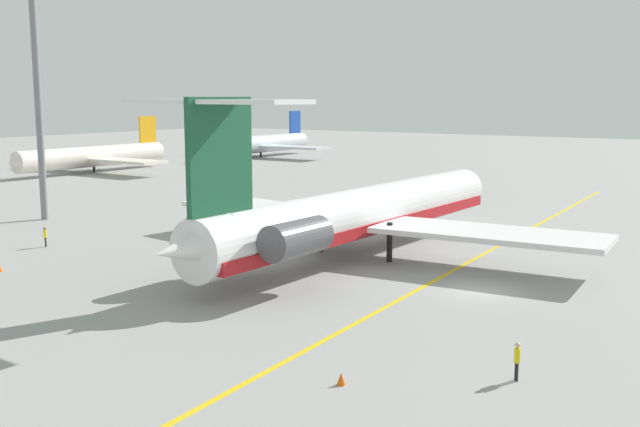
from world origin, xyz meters
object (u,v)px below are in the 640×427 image
ground_crew_near_tail (517,356)px  light_mast (37,74)px  airliner_far_right (258,144)px  safety_cone_nose (341,379)px  safety_cone_tail (378,205)px  safety_cone_wingtip (0,268)px  main_jetliner (355,214)px  ground_crew_near_nose (45,234)px  airliner_mid_right (89,157)px

ground_crew_near_tail → light_mast: 57.86m
airliner_far_right → safety_cone_nose: size_ratio=55.95×
airliner_far_right → light_mast: 79.41m
safety_cone_tail → safety_cone_wingtip: bearing=170.1°
main_jetliner → safety_cone_tail: bearing=27.2°
ground_crew_near_nose → light_mast: size_ratio=0.06×
ground_crew_near_tail → safety_cone_nose: (-4.58, 6.13, -0.83)m
ground_crew_near_tail → light_mast: light_mast is taller
main_jetliner → safety_cone_nose: 26.15m
ground_crew_near_nose → safety_cone_wingtip: (-7.30, -4.67, -0.79)m
main_jetliner → airliner_far_right: 95.86m
main_jetliner → airliner_mid_right: bearing=67.6°
safety_cone_nose → safety_cone_wingtip: same height
ground_crew_near_tail → safety_cone_wingtip: 37.28m
airliner_far_right → ground_crew_near_tail: (-88.89, -83.43, -1.62)m
main_jetliner → airliner_mid_right: main_jetliner is taller
airliner_far_right → safety_cone_tail: bearing=48.0°
light_mast → safety_cone_nose: bearing=-113.4°
safety_cone_wingtip → safety_cone_tail: size_ratio=1.00×
main_jetliner → airliner_mid_right: 75.57m
airliner_mid_right → ground_crew_near_tail: airliner_mid_right is taller
airliner_far_right → safety_cone_nose: (-93.47, -77.30, -2.44)m
safety_cone_wingtip → safety_cone_tail: 42.60m
main_jetliner → ground_crew_near_nose: bearing=117.4°
ground_crew_near_tail → safety_cone_nose: bearing=172.5°
ground_crew_near_nose → light_mast: light_mast is taller
safety_cone_nose → safety_cone_wingtip: 31.47m
ground_crew_near_nose → safety_cone_nose: ground_crew_near_nose is taller
ground_crew_near_nose → ground_crew_near_tail: 42.57m
ground_crew_near_nose → main_jetliner: bearing=167.2°
safety_cone_wingtip → light_mast: light_mast is taller
airliner_mid_right → safety_cone_tail: 58.13m
main_jetliner → airliner_far_right: main_jetliner is taller
main_jetliner → airliner_far_right: (70.83, 64.58, -0.61)m
ground_crew_near_tail → ground_crew_near_nose: bearing=125.9°
ground_crew_near_tail → main_jetliner: bearing=91.9°
main_jetliner → safety_cone_nose: size_ratio=76.26×
airliner_mid_right → safety_cone_nose: 97.81m
airliner_mid_right → safety_cone_tail: bearing=83.2°
airliner_mid_right → airliner_far_right: (39.22, -4.05, 0.11)m
ground_crew_near_nose → ground_crew_near_tail: bearing=132.3°
ground_crew_near_nose → ground_crew_near_tail: ground_crew_near_tail is taller
safety_cone_wingtip → light_mast: 27.20m
airliner_far_right → safety_cone_tail: (-46.96, -53.51, -2.44)m
airliner_mid_right → airliner_far_right: 39.43m
airliner_mid_right → safety_cone_wingtip: size_ratio=53.79×
airliner_far_right → safety_cone_nose: bearing=38.9°
safety_cone_wingtip → light_mast: size_ratio=0.02×
ground_crew_near_tail → safety_cone_nose: ground_crew_near_tail is taller
main_jetliner → safety_cone_tail: (23.87, 11.07, -3.06)m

